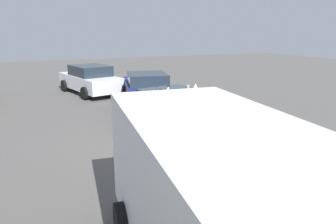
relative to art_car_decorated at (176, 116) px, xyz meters
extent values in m
plane|color=#514F4C|center=(-0.04, -0.01, -0.74)|extent=(60.00, 60.00, 0.00)
cube|color=beige|center=(-0.04, -0.01, -0.11)|extent=(4.60, 2.44, 0.71)
cube|color=#1E2833|center=(0.18, 0.03, 0.50)|extent=(2.01, 1.89, 0.50)
cylinder|color=black|center=(-1.24, -1.12, -0.41)|extent=(0.67, 0.32, 0.65)
cylinder|color=black|center=(-1.53, 0.68, -0.41)|extent=(0.67, 0.32, 0.65)
cylinder|color=black|center=(1.44, -0.69, -0.41)|extent=(0.67, 0.32, 0.65)
cylinder|color=black|center=(1.16, 1.10, -0.41)|extent=(0.67, 0.32, 0.65)
ellipsoid|color=black|center=(-0.87, 0.77, -0.20)|extent=(0.18, 0.05, 0.14)
ellipsoid|color=black|center=(1.54, 1.15, -0.12)|extent=(0.18, 0.05, 0.15)
ellipsoid|color=black|center=(0.98, -0.75, 0.04)|extent=(0.14, 0.04, 0.11)
ellipsoid|color=black|center=(0.49, 0.98, -0.17)|extent=(0.16, 0.04, 0.12)
ellipsoid|color=black|center=(-0.41, 0.84, -0.22)|extent=(0.14, 0.04, 0.09)
ellipsoid|color=black|center=(-0.11, -0.92, -0.06)|extent=(0.14, 0.04, 0.14)
cylinder|color=#51381E|center=(-1.35, -0.84, 0.28)|extent=(0.09, 0.09, 0.07)
sphere|color=tan|center=(-2.09, -0.01, 0.27)|extent=(0.06, 0.06, 0.06)
cone|color=#A87A38|center=(-1.08, 0.02, 0.31)|extent=(0.12, 0.12, 0.13)
cylinder|color=black|center=(-1.78, -0.06, 0.30)|extent=(0.08, 0.08, 0.10)
cone|color=black|center=(-1.49, -0.34, 0.29)|extent=(0.13, 0.13, 0.09)
cylinder|color=tan|center=(-1.56, -0.46, 0.31)|extent=(0.10, 0.10, 0.13)
cone|color=black|center=(0.82, 0.30, 0.77)|extent=(0.09, 0.09, 0.05)
cone|color=orange|center=(-0.29, -0.05, 0.80)|extent=(0.08, 0.08, 0.11)
cone|color=orange|center=(0.03, 0.46, 0.77)|extent=(0.06, 0.06, 0.05)
cylinder|color=gray|center=(0.33, -0.57, 0.80)|extent=(0.10, 0.10, 0.11)
cone|color=#51381E|center=(0.12, -0.08, 0.78)|extent=(0.06, 0.06, 0.06)
cylinder|color=black|center=(0.23, 0.41, 0.79)|extent=(0.12, 0.12, 0.09)
cylinder|color=black|center=(0.93, -0.16, 0.77)|extent=(0.10, 0.10, 0.05)
cone|color=beige|center=(-0.22, -0.53, 0.87)|extent=(0.24, 0.24, 0.25)
cone|color=beige|center=(-0.38, 0.44, 0.87)|extent=(0.24, 0.24, 0.25)
cube|color=silver|center=(-5.79, 2.03, 0.53)|extent=(5.51, 2.54, 1.92)
cylinder|color=black|center=(-4.32, 0.85, -0.38)|extent=(0.74, 0.32, 0.72)
cube|color=navy|center=(4.73, -0.79, -0.10)|extent=(4.68, 2.75, 0.71)
cube|color=#1E2833|center=(4.45, -0.72, 0.49)|extent=(2.23, 2.05, 0.47)
cylinder|color=black|center=(6.27, -0.19, -0.41)|extent=(0.70, 0.36, 0.67)
cylinder|color=black|center=(5.85, -1.99, -0.41)|extent=(0.70, 0.36, 0.67)
cylinder|color=black|center=(3.62, 0.42, -0.41)|extent=(0.70, 0.36, 0.67)
cylinder|color=black|center=(3.20, -1.38, -0.41)|extent=(0.70, 0.36, 0.67)
cylinder|color=black|center=(-4.34, -1.39, -0.41)|extent=(0.67, 0.24, 0.66)
cube|color=silver|center=(8.41, 1.12, -0.11)|extent=(4.73, 2.80, 0.71)
cube|color=#1E2833|center=(8.28, 1.08, 0.51)|extent=(2.50, 2.11, 0.53)
cylinder|color=black|center=(9.51, 2.33, -0.42)|extent=(0.67, 0.37, 0.64)
cylinder|color=black|center=(9.96, 0.58, -0.42)|extent=(0.67, 0.37, 0.64)
cylinder|color=black|center=(6.85, 1.65, -0.42)|extent=(0.67, 0.37, 0.64)
cylinder|color=black|center=(7.30, -0.10, -0.42)|extent=(0.67, 0.37, 0.64)
camera|label=1|loc=(-8.05, 3.87, 2.49)|focal=32.39mm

